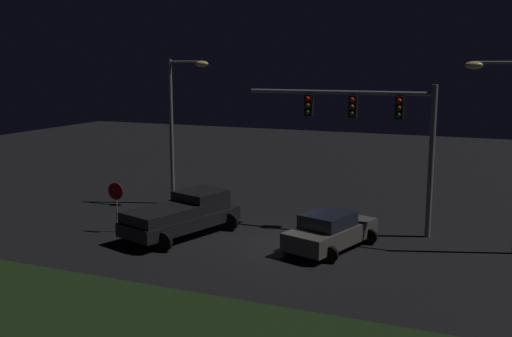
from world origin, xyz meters
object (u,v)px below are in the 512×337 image
object	(u,v)px
street_lamp_right	(510,132)
stop_sign	(116,198)
car_sedan	(330,231)
traffic_signal_gantry	(374,121)
street_lamp_left	(179,114)
pickup_truck	(184,213)

from	to	relation	value
street_lamp_right	stop_sign	distance (m)	16.38
car_sedan	traffic_signal_gantry	bearing A→B (deg)	0.15
car_sedan	street_lamp_left	distance (m)	11.06
street_lamp_right	car_sedan	bearing A→B (deg)	-160.92
traffic_signal_gantry	street_lamp_right	distance (m)	5.47
street_lamp_left	street_lamp_right	distance (m)	15.84
pickup_truck	traffic_signal_gantry	world-z (taller)	traffic_signal_gantry
pickup_truck	street_lamp_left	xyz separation A→B (m)	(-2.99, 4.89, 3.79)
pickup_truck	street_lamp_right	xyz separation A→B (m)	(12.71, 2.76, 3.77)
street_lamp_right	stop_sign	size ratio (longest dim) A/B	3.38
car_sedan	traffic_signal_gantry	world-z (taller)	traffic_signal_gantry
traffic_signal_gantry	street_lamp_left	world-z (taller)	street_lamp_left
traffic_signal_gantry	stop_sign	distance (m)	11.73
traffic_signal_gantry	stop_sign	world-z (taller)	traffic_signal_gantry
car_sedan	street_lamp_left	size ratio (longest dim) A/B	0.63
car_sedan	street_lamp_right	world-z (taller)	street_lamp_right
street_lamp_left	car_sedan	bearing A→B (deg)	-24.85
street_lamp_left	stop_sign	xyz separation A→B (m)	(0.02, -5.64, -3.23)
street_lamp_right	pickup_truck	bearing A→B (deg)	-167.75
car_sedan	street_lamp_right	size ratio (longest dim) A/B	0.63
traffic_signal_gantry	street_lamp_right	size ratio (longest dim) A/B	1.11
car_sedan	street_lamp_right	distance (m)	7.84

